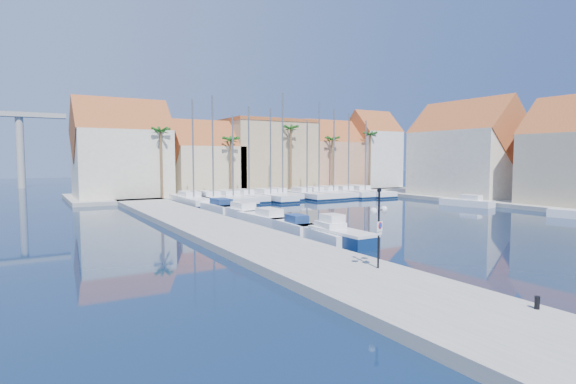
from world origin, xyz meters
The scene contains 35 objects.
ground centered at (0.00, 0.00, 0.00)m, with size 260.00×260.00×0.00m, color black.
quay_west centered at (-9.00, 13.50, 0.25)m, with size 6.00×77.00×0.50m, color gray.
shore_north centered at (10.00, 48.00, 0.25)m, with size 54.00×16.00×0.50m, color gray.
shore_east centered at (32.00, 15.00, 0.25)m, with size 12.00×60.00×0.50m, color gray.
lamp_post centered at (-7.39, -1.66, 3.03)m, with size 1.26×0.65×3.85m.
bollard centered at (-6.60, -8.93, 0.73)m, with size 0.18×0.18×0.45m, color black.
fishing_boat centered at (-3.65, 6.20, 0.64)m, with size 1.84×5.50×1.92m.
motorboat_west_0 centered at (-3.71, 7.72, 0.51)m, with size 2.58×6.29×1.40m.
motorboat_west_1 centered at (-3.71, 12.12, 0.51)m, with size 2.07×5.49×1.40m.
motorboat_west_2 centered at (-3.53, 17.14, 0.51)m, with size 2.53×6.78×1.40m.
motorboat_west_3 centered at (-3.13, 23.37, 0.51)m, with size 2.49×7.17×1.40m.
motorboat_west_4 centered at (-3.51, 28.17, 0.51)m, with size 2.59×7.27×1.40m.
motorboat_east_1 centered at (24.02, 17.46, 0.51)m, with size 3.10×6.39×1.40m.
sailboat_0 centered at (-3.80, 36.27, 0.58)m, with size 3.01×11.05×12.94m.
sailboat_1 centered at (-1.49, 35.58, 0.59)m, with size 2.98×10.68×13.49m.
sailboat_2 centered at (1.20, 35.60, 0.56)m, with size 2.95×10.76×11.11m.
sailboat_3 centered at (3.83, 36.32, 0.61)m, with size 2.60×8.68×12.50m.
sailboat_4 centered at (6.79, 35.93, 0.57)m, with size 3.29×11.04×12.35m.
sailboat_5 centered at (9.22, 36.76, 0.66)m, with size 2.68×8.40×14.72m.
sailboat_6 centered at (12.50, 35.63, 0.57)m, with size 2.65×9.93×11.05m.
sailboat_7 centered at (14.77, 36.04, 0.59)m, with size 3.28×10.76×13.68m.
sailboat_8 centered at (17.49, 36.18, 0.58)m, with size 3.18×10.39×12.89m.
sailboat_9 centered at (20.04, 35.90, 0.57)m, with size 3.13×11.06×12.34m.
sailboat_10 centered at (22.75, 35.31, 0.55)m, with size 3.61×12.15×11.37m.
building_0 centered at (-10.00, 47.00, 6.52)m, with size 12.30×9.00×13.50m.
building_1 centered at (2.00, 47.00, 5.30)m, with size 10.30×8.00×11.00m.
building_2 centered at (13.00, 48.00, 6.26)m, with size 14.20×10.20×11.50m.
building_3 centered at (25.00, 47.00, 5.86)m, with size 10.30×8.00×12.00m.
building_4 centered at (34.00, 46.00, 6.97)m, with size 8.30×8.00×14.00m.
building_6 centered at (32.00, 24.00, 6.52)m, with size 9.00×14.30×13.50m.
palm_0 centered at (-6.00, 42.00, 9.08)m, with size 2.60×2.60×10.15m.
palm_1 centered at (4.00, 42.00, 8.14)m, with size 2.60×2.60×9.15m.
palm_2 centered at (14.00, 42.00, 10.02)m, with size 2.60×2.60×11.15m.
palm_3 centered at (22.00, 42.00, 8.61)m, with size 2.60×2.60×9.65m.
palm_4 centered at (30.00, 42.00, 9.55)m, with size 2.60×2.60×10.65m.
Camera 1 is at (-21.94, -17.67, 5.77)m, focal length 28.00 mm.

